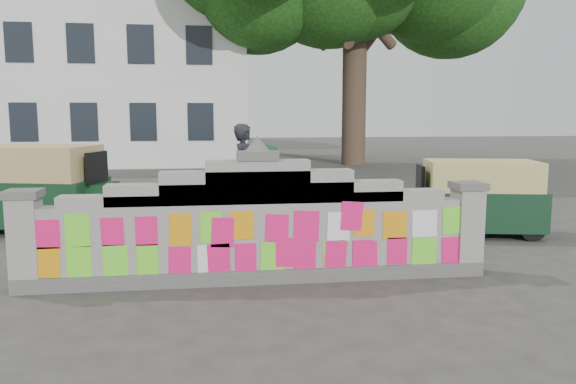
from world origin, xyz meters
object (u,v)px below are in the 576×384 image
Objects in this scene: pedestrian at (269,198)px; rickshaw_right at (477,197)px; rickshaw_left at (36,187)px; cyclist_rider at (245,185)px; cyclist_bike at (245,204)px.

pedestrian is 0.67× the size of rickshaw_right.
pedestrian reaches higher than rickshaw_left.
cyclist_rider is 0.59× the size of rickshaw_left.
rickshaw_right is at bearing 60.31° from pedestrian.
pedestrian is (0.31, -1.45, 0.34)m from cyclist_bike.
cyclist_bike is 1.12× the size of cyclist_rider.
pedestrian is at bearing -9.89° from rickshaw_left.
rickshaw_right is at bearing 5.63° from rickshaw_left.
rickshaw_left is 8.58m from rickshaw_right.
cyclist_bike is 4.46m from rickshaw_right.
pedestrian is 0.56× the size of rickshaw_left.
rickshaw_left is at bearing 76.31° from cyclist_rider.
pedestrian reaches higher than rickshaw_right.
cyclist_rider reaches higher than rickshaw_left.
pedestrian is (0.31, -1.45, -0.05)m from cyclist_rider.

